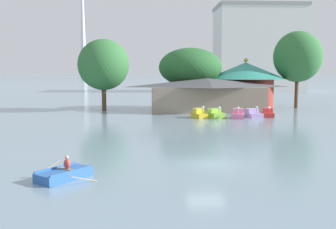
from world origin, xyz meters
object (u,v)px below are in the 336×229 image
Objects in this scene: shoreline_tree_tall_left at (103,65)px; background_building_block at (258,49)px; pedal_boat_red at (268,113)px; shoreline_tree_right at (298,57)px; pedal_boat_lime at (215,114)px; green_roof_pavilion at (245,81)px; distant_broadcast_tower at (82,1)px; shoreline_tree_mid at (190,67)px; boathouse at (207,94)px; rowboat_with_rower at (64,174)px; pedal_boat_pink at (238,114)px; pedal_boat_lavender at (253,114)px; pedal_boat_yellow at (199,114)px.

shoreline_tree_tall_left is 0.42× the size of background_building_block.
shoreline_tree_right reaches higher than pedal_boat_red.
pedal_boat_lime reaches higher than pedal_boat_red.
distant_broadcast_tower reaches higher than green_roof_pavilion.
pedal_boat_red is at bearing -53.53° from shoreline_tree_mid.
pedal_boat_red is 329.81m from distant_broadcast_tower.
distant_broadcast_tower is (-67.11, 306.93, 66.58)m from boathouse.
background_building_block is (24.98, 61.37, 10.40)m from boathouse.
shoreline_tree_mid is at bearing -77.81° from distant_broadcast_tower.
distant_broadcast_tower is at bearing 102.19° from shoreline_tree_mid.
pedal_boat_lime reaches higher than rowboat_with_rower.
shoreline_tree_right is at bearing -74.62° from distant_broadcast_tower.
pedal_boat_pink reaches higher than pedal_boat_red.
shoreline_tree_mid is (-9.31, -0.50, 2.29)m from green_roof_pavilion.
pedal_boat_pink is 0.10× the size of background_building_block.
pedal_boat_lavender is at bearing -55.27° from boathouse.
pedal_boat_lavender is at bearing -173.00° from rowboat_with_rower.
shoreline_tree_tall_left is (-23.05, 9.76, 6.65)m from pedal_boat_red.
distant_broadcast_tower is (-69.82, 315.63, 68.73)m from pedal_boat_pink.
shoreline_tree_tall_left is (-15.67, 10.84, 6.61)m from pedal_boat_lime.
shoreline_tree_mid is 17.92m from shoreline_tree_right.
shoreline_tree_mid is (0.27, 13.41, 6.26)m from pedal_boat_yellow.
pedal_boat_lime is (13.60, 29.06, 0.20)m from rowboat_with_rower.
distant_broadcast_tower is at bearing 105.38° from shoreline_tree_right.
pedal_boat_lavender is (18.82, 29.84, 0.14)m from rowboat_with_rower.
distant_broadcast_tower reaches higher than background_building_block.
shoreline_tree_tall_left is at bearing -124.38° from pedal_boat_lavender.
rowboat_with_rower is 0.02× the size of distant_broadcast_tower.
rowboat_with_rower is 1.29× the size of pedal_boat_lavender.
shoreline_tree_mid reaches higher than rowboat_with_rower.
shoreline_tree_right reaches higher than shoreline_tree_mid.
distant_broadcast_tower is at bearing 99.57° from shoreline_tree_tall_left.
green_roof_pavilion is (9.57, 13.90, 3.97)m from pedal_boat_yellow.
pedal_boat_yellow reaches higher than pedal_boat_red.
shoreline_tree_mid is at bearing 161.96° from pedal_boat_yellow.
shoreline_tree_tall_left reaches higher than green_roof_pavilion.
shoreline_tree_tall_left reaches higher than pedal_boat_pink.
shoreline_tree_mid is at bearing -148.13° from pedal_boat_pink.
rowboat_with_rower is at bearing -38.37° from pedal_boat_yellow.
pedal_boat_pink reaches higher than pedal_boat_lavender.
boathouse is 17.72m from shoreline_tree_right.
pedal_boat_lime is 0.26× the size of shoreline_tree_tall_left.
pedal_boat_red is at bearing 78.71° from pedal_boat_yellow.
background_building_block reaches higher than shoreline_tree_right.
shoreline_tree_right is at bearing -3.83° from green_roof_pavilion.
rowboat_with_rower is at bearing -22.76° from pedal_boat_red.
pedal_boat_lime is at bearing -117.98° from green_roof_pavilion.
pedal_boat_lime is 329.26m from distant_broadcast_tower.
background_building_block is at bearing 80.70° from shoreline_tree_right.
background_building_block reaches higher than shoreline_tree_mid.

